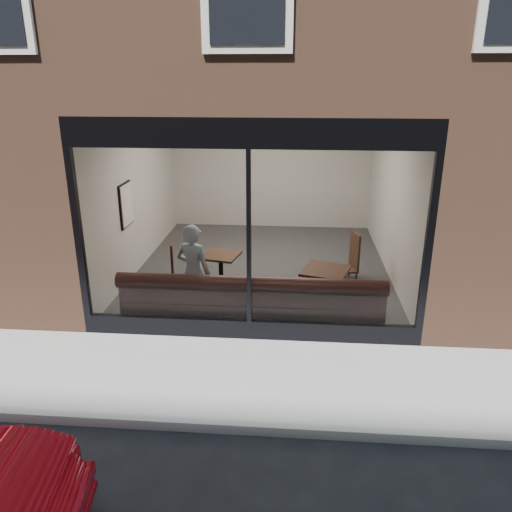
# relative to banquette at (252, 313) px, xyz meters

# --- Properties ---
(ground) EXTENTS (120.00, 120.00, 0.00)m
(ground) POSITION_rel_banquette_xyz_m (0.00, -2.45, -0.23)
(ground) COLOR black
(ground) RESTS_ON ground
(sidewalk_near) EXTENTS (40.00, 2.00, 0.01)m
(sidewalk_near) POSITION_rel_banquette_xyz_m (0.00, -1.45, -0.22)
(sidewalk_near) COLOR gray
(sidewalk_near) RESTS_ON ground
(kerb_near) EXTENTS (40.00, 0.10, 0.12)m
(kerb_near) POSITION_rel_banquette_xyz_m (0.00, -2.50, -0.17)
(kerb_near) COLOR gray
(kerb_near) RESTS_ON ground
(host_building_pier_left) EXTENTS (2.50, 12.00, 3.20)m
(host_building_pier_left) POSITION_rel_banquette_xyz_m (-3.75, 5.55, 1.38)
(host_building_pier_left) COLOR brown
(host_building_pier_left) RESTS_ON ground
(host_building_pier_right) EXTENTS (2.50, 12.00, 3.20)m
(host_building_pier_right) POSITION_rel_banquette_xyz_m (3.75, 5.55, 1.38)
(host_building_pier_right) COLOR brown
(host_building_pier_right) RESTS_ON ground
(host_building_backfill) EXTENTS (5.00, 6.00, 3.20)m
(host_building_backfill) POSITION_rel_banquette_xyz_m (0.00, 8.55, 1.38)
(host_building_backfill) COLOR brown
(host_building_backfill) RESTS_ON ground
(cafe_floor) EXTENTS (6.00, 6.00, 0.00)m
(cafe_floor) POSITION_rel_banquette_xyz_m (0.00, 2.55, -0.21)
(cafe_floor) COLOR #2D2D30
(cafe_floor) RESTS_ON ground
(cafe_ceiling) EXTENTS (6.00, 6.00, 0.00)m
(cafe_ceiling) POSITION_rel_banquette_xyz_m (0.00, 2.55, 2.97)
(cafe_ceiling) COLOR white
(cafe_ceiling) RESTS_ON host_building_upper
(cafe_wall_back) EXTENTS (5.00, 0.00, 5.00)m
(cafe_wall_back) POSITION_rel_banquette_xyz_m (0.00, 5.54, 1.37)
(cafe_wall_back) COLOR beige
(cafe_wall_back) RESTS_ON ground
(cafe_wall_left) EXTENTS (0.00, 6.00, 6.00)m
(cafe_wall_left) POSITION_rel_banquette_xyz_m (-2.49, 2.55, 1.37)
(cafe_wall_left) COLOR beige
(cafe_wall_left) RESTS_ON ground
(cafe_wall_right) EXTENTS (0.00, 6.00, 6.00)m
(cafe_wall_right) POSITION_rel_banquette_xyz_m (2.49, 2.55, 1.37)
(cafe_wall_right) COLOR beige
(cafe_wall_right) RESTS_ON ground
(storefront_kick) EXTENTS (5.00, 0.10, 0.30)m
(storefront_kick) POSITION_rel_banquette_xyz_m (0.00, -0.40, -0.08)
(storefront_kick) COLOR black
(storefront_kick) RESTS_ON ground
(storefront_header) EXTENTS (5.00, 0.10, 0.40)m
(storefront_header) POSITION_rel_banquette_xyz_m (0.00, -0.40, 2.77)
(storefront_header) COLOR black
(storefront_header) RESTS_ON host_building_upper
(storefront_mullion) EXTENTS (0.06, 0.10, 2.50)m
(storefront_mullion) POSITION_rel_banquette_xyz_m (0.00, -0.40, 1.32)
(storefront_mullion) COLOR black
(storefront_mullion) RESTS_ON storefront_kick
(storefront_glass) EXTENTS (4.80, 0.00, 4.80)m
(storefront_glass) POSITION_rel_banquette_xyz_m (0.00, -0.43, 1.33)
(storefront_glass) COLOR white
(storefront_glass) RESTS_ON storefront_kick
(banquette) EXTENTS (4.00, 0.55, 0.45)m
(banquette) POSITION_rel_banquette_xyz_m (0.00, 0.00, 0.00)
(banquette) COLOR #331214
(banquette) RESTS_ON cafe_floor
(person) EXTENTS (0.66, 0.54, 1.58)m
(person) POSITION_rel_banquette_xyz_m (-0.94, 0.21, 0.56)
(person) COLOR #A5C6DA
(person) RESTS_ON cafe_floor
(cafe_table_left) EXTENTS (0.72, 0.72, 0.04)m
(cafe_table_left) POSITION_rel_banquette_xyz_m (-0.65, 1.17, 0.52)
(cafe_table_left) COLOR #321C13
(cafe_table_left) RESTS_ON cafe_floor
(cafe_table_right) EXTENTS (0.88, 0.88, 0.05)m
(cafe_table_right) POSITION_rel_banquette_xyz_m (1.15, 0.58, 0.52)
(cafe_table_right) COLOR #321C13
(cafe_table_right) RESTS_ON cafe_floor
(cafe_chair_left) EXTENTS (0.51, 0.51, 0.04)m
(cafe_chair_left) POSITION_rel_banquette_xyz_m (-1.72, 1.13, 0.01)
(cafe_chair_left) COLOR #321C13
(cafe_chair_left) RESTS_ON cafe_floor
(cafe_chair_right) EXTENTS (0.52, 0.52, 0.04)m
(cafe_chair_right) POSITION_rel_banquette_xyz_m (1.59, 1.96, 0.01)
(cafe_chair_right) COLOR #321C13
(cafe_chair_right) RESTS_ON cafe_floor
(wall_poster) EXTENTS (0.02, 0.56, 0.75)m
(wall_poster) POSITION_rel_banquette_xyz_m (-2.45, 1.71, 1.26)
(wall_poster) COLOR white
(wall_poster) RESTS_ON cafe_wall_left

